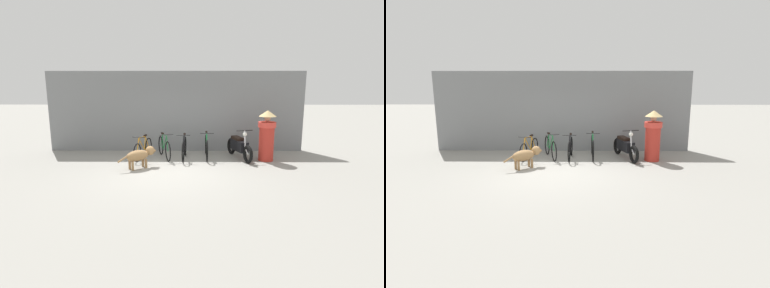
# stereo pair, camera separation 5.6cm
# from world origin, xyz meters

# --- Properties ---
(ground_plane) EXTENTS (60.00, 60.00, 0.00)m
(ground_plane) POSITION_xyz_m (0.00, 0.00, 0.00)
(ground_plane) COLOR gray
(shop_wall_back) EXTENTS (9.73, 0.20, 3.03)m
(shop_wall_back) POSITION_xyz_m (0.00, 3.00, 1.52)
(shop_wall_back) COLOR slate
(shop_wall_back) RESTS_ON ground
(bicycle_0) EXTENTS (0.49, 1.67, 0.82)m
(bicycle_0) POSITION_xyz_m (-1.07, 1.72, 0.34)
(bicycle_0) COLOR black
(bicycle_0) RESTS_ON ground
(bicycle_1) EXTENTS (0.65, 1.66, 0.89)m
(bicycle_1) POSITION_xyz_m (-0.34, 1.75, 0.37)
(bicycle_1) COLOR black
(bicycle_1) RESTS_ON ground
(bicycle_2) EXTENTS (0.46, 1.65, 0.89)m
(bicycle_2) POSITION_xyz_m (0.37, 1.63, 0.37)
(bicycle_2) COLOR black
(bicycle_2) RESTS_ON ground
(bicycle_3) EXTENTS (0.46, 1.80, 0.93)m
(bicycle_3) POSITION_xyz_m (1.14, 1.83, 0.38)
(bicycle_3) COLOR black
(bicycle_3) RESTS_ON ground
(motorcycle) EXTENTS (0.71, 1.95, 1.05)m
(motorcycle) POSITION_xyz_m (2.27, 1.69, 0.42)
(motorcycle) COLOR black
(motorcycle) RESTS_ON ground
(stray_dog) EXTENTS (1.07, 0.95, 0.64)m
(stray_dog) POSITION_xyz_m (-0.94, 0.43, 0.41)
(stray_dog) COLOR #997247
(stray_dog) RESTS_ON ground
(person_in_robes) EXTENTS (0.70, 0.70, 1.70)m
(person_in_robes) POSITION_xyz_m (3.14, 1.40, 0.88)
(person_in_robes) COLOR #B72D23
(person_in_robes) RESTS_ON ground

